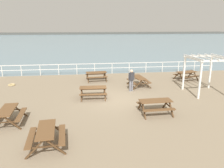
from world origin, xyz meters
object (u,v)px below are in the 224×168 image
Objects in this scene: picnic_table_seaward at (93,90)px; lattice_pergola at (207,66)px; picnic_table_near_left at (8,113)px; picnic_table_far_left at (155,103)px; picnic_table_corner at (96,74)px; picnic_table_far_right at (186,74)px; picnic_table_mid_centre at (139,79)px; visitor at (131,79)px; picnic_table_near_right at (46,133)px.

picnic_table_seaward is 0.68× the size of lattice_pergola.
picnic_table_near_left is 1.02× the size of picnic_table_far_left.
picnic_table_far_left and picnic_table_seaward have the same top height.
picnic_table_corner is 8.99m from lattice_pergola.
picnic_table_near_left is 0.70× the size of lattice_pergola.
picnic_table_corner is at bearing -34.40° from picnic_table_near_left.
picnic_table_far_right is (12.93, 7.28, 0.00)m from picnic_table_near_left.
picnic_table_mid_centre is at bearing -39.32° from picnic_table_corner.
picnic_table_near_left is 13.08m from lattice_pergola.
picnic_table_near_left is at bearing -126.02° from picnic_table_corner.
picnic_table_mid_centre is 0.93× the size of picnic_table_far_right.
picnic_table_corner is at bearing 9.70° from visitor.
picnic_table_far_right is at bearing 51.71° from picnic_table_far_left.
lattice_pergola reaches higher than picnic_table_corner.
visitor is at bearing 137.63° from picnic_table_mid_centre.
picnic_table_seaward is at bearing -55.45° from picnic_table_near_left.
picnic_table_far_right is 1.14× the size of picnic_table_seaward.
lattice_pergola reaches higher than picnic_table_far_left.
picnic_table_seaward is 3.14m from visitor.
picnic_table_far_left is at bearing 169.04° from picnic_table_mid_centre.
picnic_table_near_right and picnic_table_mid_centre have the same top height.
picnic_table_near_right is 0.98× the size of picnic_table_mid_centre.
picnic_table_far_left is 4.28m from visitor.
picnic_table_far_right and picnic_table_seaward have the same top height.
lattice_pergola is (12.52, 3.52, 1.41)m from picnic_table_near_left.
picnic_table_far_right is 0.78× the size of lattice_pergola.
picnic_table_near_right is 14.39m from picnic_table_far_right.
picnic_table_corner is (-2.88, 7.74, 0.00)m from picnic_table_far_left.
picnic_table_seaward is at bearing 87.05° from visitor.
picnic_table_mid_centre and picnic_table_far_left have the same top height.
lattice_pergola is at bearing -35.79° from picnic_table_corner.
visitor is (-0.47, 4.24, 0.36)m from picnic_table_far_left.
picnic_table_mid_centre is 1.06× the size of picnic_table_far_left.
picnic_table_far_left and picnic_table_far_right have the same top height.
picnic_table_near_right is 10.81m from picnic_table_corner.
picnic_table_near_right is at bearing 119.25° from visitor.
picnic_table_near_left is 14.83m from picnic_table_far_right.
picnic_table_near_left is at bearing 97.22° from visitor.
picnic_table_near_left is 1.02× the size of picnic_table_seaward.
picnic_table_corner is 0.71× the size of lattice_pergola.
picnic_table_far_left is at bearing -90.61° from picnic_table_near_left.
picnic_table_mid_centre is 5.49m from picnic_table_far_left.
lattice_pergola reaches higher than picnic_table_far_right.
picnic_table_mid_centre and picnic_table_corner have the same top height.
visitor is (2.89, 1.16, 0.36)m from picnic_table_seaward.
picnic_table_near_left and picnic_table_mid_centre have the same top height.
picnic_table_mid_centre is (5.94, 8.21, 0.00)m from picnic_table_near_right.
picnic_table_seaward is (-3.78, -2.39, 0.00)m from picnic_table_mid_centre.
picnic_table_corner is at bearing 160.60° from picnic_table_far_right.
picnic_table_seaward is at bearing -100.64° from picnic_table_corner.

